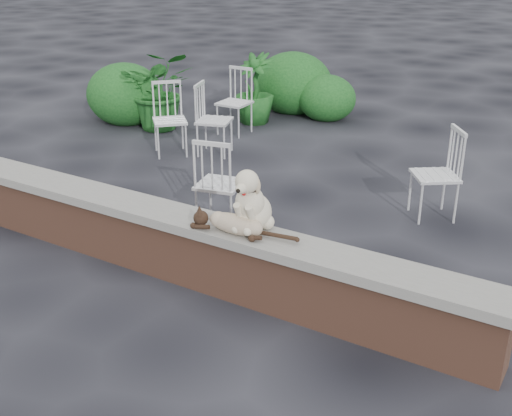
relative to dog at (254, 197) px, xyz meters
The scene contains 13 objects.
ground 1.32m from the dog, behind, with size 60.00×60.00×0.00m, color black.
brick_wall 1.17m from the dog, behind, with size 6.00×0.30×0.50m, color brown.
capstone 1.05m from the dog, behind, with size 6.20×0.40×0.08m, color slate.
dog is the anchor object (origin of this frame).
cat 0.25m from the dog, 118.07° to the right, with size 1.03×0.25×0.18m, color tan, non-canonical shape.
chair_d 2.41m from the dog, 71.22° to the left, with size 0.56×0.56×0.94m, color white, non-canonical shape.
chair_e 3.64m from the dog, 129.74° to the left, with size 0.56×0.56×0.94m, color white, non-canonical shape.
chair_c 1.39m from the dog, 135.89° to the left, with size 0.56×0.56×0.94m, color white, non-canonical shape.
chair_a 3.76m from the dog, 138.59° to the left, with size 0.56×0.56×0.94m, color white, non-canonical shape.
chair_b 4.55m from the dog, 125.10° to the left, with size 0.56×0.56×0.94m, color white, non-canonical shape.
potted_plant_a 4.97m from the dog, 137.53° to the left, with size 1.06×0.92×1.18m, color #144619.
potted_plant_b 5.12m from the dog, 121.45° to the left, with size 0.59×0.59×1.06m, color #144619.
shrubbery 5.49m from the dog, 124.37° to the left, with size 3.62×3.07×1.01m.
Camera 1 is at (3.40, -3.81, 2.72)m, focal length 45.13 mm.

